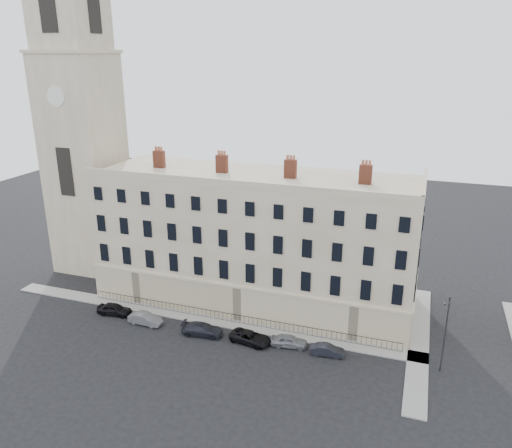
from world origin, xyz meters
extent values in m
plane|color=black|center=(0.00, 0.00, 0.00)|extent=(160.00, 160.00, 0.00)
cube|color=tan|center=(-6.00, 12.00, 7.50)|extent=(36.00, 12.00, 15.00)
cube|color=beige|center=(-6.00, 5.92, 2.00)|extent=(36.10, 0.18, 4.00)
cube|color=beige|center=(12.08, 12.00, 2.00)|extent=(0.18, 12.10, 4.00)
cube|color=tan|center=(-6.00, 6.15, 15.40)|extent=(36.00, 0.35, 0.80)
cube|color=tan|center=(11.85, 12.00, 15.40)|extent=(0.35, 12.00, 0.80)
cube|color=brown|center=(-18.00, 12.00, 16.00)|extent=(1.30, 0.70, 2.00)
cube|color=brown|center=(-10.00, 12.00, 16.00)|extent=(1.30, 0.70, 2.00)
cube|color=brown|center=(-2.00, 12.00, 16.00)|extent=(1.30, 0.70, 2.00)
cube|color=brown|center=(6.00, 12.00, 16.00)|extent=(1.30, 0.70, 2.00)
cube|color=tan|center=(-30.00, 14.00, 14.00)|extent=(8.00, 8.00, 28.00)
cube|color=tan|center=(-30.00, 14.00, 33.00)|extent=(7.04, 7.04, 10.00)
cylinder|color=white|center=(-30.00, 9.94, 23.00)|extent=(2.40, 0.14, 2.40)
cube|color=gray|center=(-10.00, 5.00, 0.06)|extent=(48.00, 2.00, 0.12)
cube|color=gray|center=(13.00, 8.00, 0.06)|extent=(2.00, 24.00, 0.12)
cube|color=black|center=(-6.00, 5.40, 1.02)|extent=(35.00, 0.04, 0.04)
cube|color=black|center=(-6.00, 5.40, 0.12)|extent=(35.00, 0.04, 0.04)
imported|color=black|center=(-19.55, 2.75, 0.66)|extent=(4.00, 1.91, 1.32)
imported|color=slate|center=(-15.17, 2.04, 0.62)|extent=(3.79, 1.39, 1.24)
imported|color=#21232C|center=(-8.40, 2.06, 0.64)|extent=(4.56, 2.27, 1.27)
imported|color=black|center=(-3.19, 2.28, 0.59)|extent=(4.53, 2.58, 1.19)
imported|color=gray|center=(0.70, 2.89, 0.62)|extent=(3.81, 1.95, 1.24)
imported|color=black|center=(4.61, 2.62, 0.55)|extent=(3.42, 1.49, 1.09)
cylinder|color=#2F3034|center=(15.00, 3.55, 3.81)|extent=(0.15, 0.15, 7.62)
cylinder|color=#2F3034|center=(14.74, 2.94, 7.53)|extent=(0.65, 1.35, 0.10)
cube|color=#2F3034|center=(14.47, 2.33, 7.48)|extent=(0.35, 0.51, 0.11)
camera|label=1|loc=(11.65, -39.08, 27.85)|focal=35.00mm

